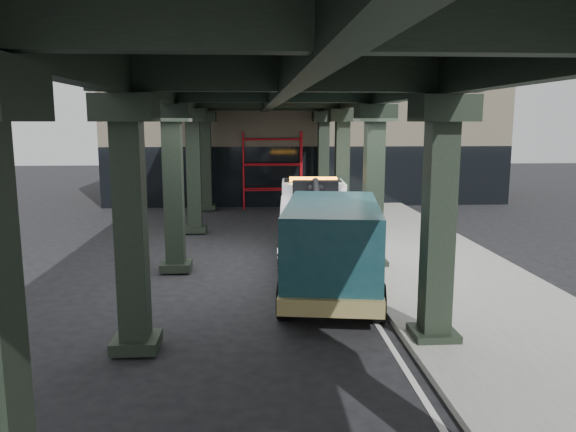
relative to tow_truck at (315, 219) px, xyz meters
name	(u,v)px	position (x,y,z in m)	size (l,w,h in m)	color
ground	(293,289)	(-1.03, -3.68, -1.29)	(90.00, 90.00, 0.00)	black
sidewalk	(431,265)	(3.47, -1.68, -1.22)	(5.00, 40.00, 0.15)	gray
lane_stripe	(343,269)	(0.67, -1.68, -1.29)	(0.12, 38.00, 0.01)	silver
viaduct	(274,88)	(-1.43, -1.68, 4.17)	(7.40, 32.00, 6.40)	black
building	(301,130)	(0.97, 16.32, 2.71)	(22.00, 10.00, 8.00)	#C6B793
scaffolding	(272,168)	(-1.03, 10.97, 0.82)	(3.08, 0.88, 4.00)	#B70E17
tow_truck	(315,219)	(0.00, 0.00, 0.00)	(2.79, 8.21, 2.65)	black
towed_van	(332,245)	(-0.04, -4.26, 0.05)	(3.23, 6.41, 2.49)	#103239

